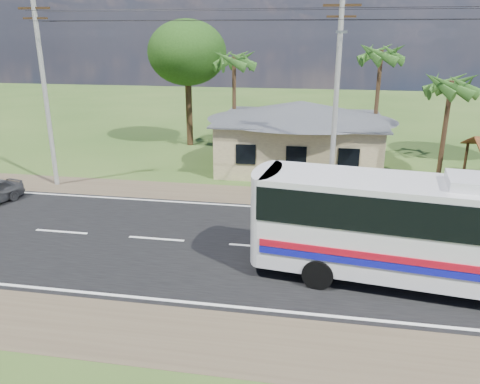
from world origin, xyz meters
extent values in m
plane|color=#2A4819|center=(0.00, 0.00, 0.00)|extent=(120.00, 120.00, 0.00)
cube|color=black|center=(0.00, 0.00, 0.01)|extent=(120.00, 10.00, 0.02)
cube|color=brown|center=(0.00, 6.50, 0.01)|extent=(120.00, 3.00, 0.01)
cube|color=brown|center=(0.00, -6.50, 0.01)|extent=(120.00, 3.00, 0.01)
cube|color=silver|center=(0.00, 4.70, 0.03)|extent=(120.00, 0.15, 0.01)
cube|color=silver|center=(0.00, -4.70, 0.03)|extent=(120.00, 0.15, 0.01)
cube|color=silver|center=(0.00, 0.00, 0.03)|extent=(120.00, 0.15, 0.01)
cube|color=#C9B986|center=(1.00, 13.00, 1.60)|extent=(10.00, 8.00, 3.20)
cube|color=#4C4F54|center=(1.00, 13.00, 3.25)|extent=(10.60, 8.60, 0.10)
pyramid|color=#4C4F54|center=(1.00, 13.00, 4.40)|extent=(12.40, 10.00, 1.20)
cube|color=black|center=(-2.00, 8.98, 1.70)|extent=(1.20, 0.08, 1.20)
cube|color=black|center=(1.00, 8.98, 1.70)|extent=(1.20, 0.08, 1.20)
cube|color=black|center=(4.00, 8.98, 1.70)|extent=(1.20, 0.08, 1.20)
cylinder|color=#3D2816|center=(10.70, 10.30, 1.30)|extent=(0.16, 0.16, 2.60)
cylinder|color=#9E9E99|center=(-13.00, 6.50, 5.50)|extent=(0.26, 0.26, 11.00)
cube|color=#3D2816|center=(-13.00, 6.50, 9.80)|extent=(1.80, 0.12, 0.12)
cube|color=#3D2816|center=(-13.00, 6.50, 9.30)|extent=(1.40, 0.10, 0.10)
cylinder|color=#9E9E99|center=(3.00, 6.50, 5.50)|extent=(0.26, 0.26, 11.00)
cube|color=#3D2816|center=(3.00, 6.50, 9.80)|extent=(1.80, 0.12, 0.12)
cube|color=#3D2816|center=(3.00, 6.50, 9.30)|extent=(1.40, 0.10, 0.10)
cylinder|color=gray|center=(3.00, 5.50, 8.60)|extent=(0.08, 2.00, 0.08)
cube|color=gray|center=(3.00, 4.50, 8.60)|extent=(0.50, 0.18, 0.12)
cylinder|color=black|center=(-5.00, 6.50, 9.60)|extent=(16.00, 0.02, 0.02)
cylinder|color=#47301E|center=(9.50, 11.00, 3.00)|extent=(0.28, 0.28, 6.00)
cylinder|color=#47301E|center=(6.00, 15.50, 3.75)|extent=(0.28, 0.28, 7.50)
cylinder|color=#47301E|center=(-4.00, 16.00, 3.50)|extent=(0.28, 0.28, 7.00)
cylinder|color=#47301E|center=(-8.00, 18.00, 2.97)|extent=(0.50, 0.50, 5.95)
ellipsoid|color=#1A3A0F|center=(-8.00, 18.00, 7.15)|extent=(6.00, 6.00, 4.92)
cube|color=silver|center=(7.05, -2.26, 2.16)|extent=(13.51, 4.45, 3.32)
cube|color=black|center=(7.05, -2.26, 2.98)|extent=(13.57, 4.52, 1.22)
cube|color=black|center=(0.47, -1.40, 2.60)|extent=(0.46, 2.54, 1.99)
cube|color=#A90A1B|center=(6.87, -3.65, 1.55)|extent=(12.94, 1.72, 0.24)
cube|color=#0D1094|center=(6.87, -3.65, 1.27)|extent=(12.94, 1.72, 0.24)
cylinder|color=black|center=(2.50, -2.95, 0.55)|extent=(1.15, 0.53, 1.11)
cylinder|color=black|center=(2.83, -0.43, 0.55)|extent=(1.15, 0.53, 1.11)
camera|label=1|loc=(2.31, -17.78, 8.54)|focal=35.00mm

